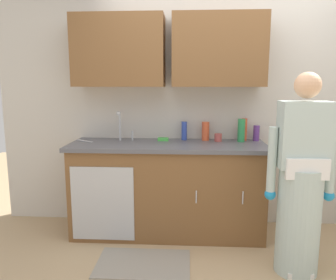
{
  "coord_description": "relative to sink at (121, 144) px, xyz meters",
  "views": [
    {
      "loc": [
        -0.35,
        -2.56,
        1.54
      ],
      "look_at": [
        -0.54,
        0.55,
        1.0
      ],
      "focal_mm": 35.52,
      "sensor_mm": 36.0,
      "label": 1
    }
  ],
  "objects": [
    {
      "name": "bottle_water_short",
      "position": [
        1.22,
        0.13,
        0.13
      ],
      "size": [
        0.07,
        0.07,
        0.23
      ],
      "primitive_type": "cylinder",
      "color": "#2D8C4C",
      "rests_on": "countertop"
    },
    {
      "name": "bottle_soap",
      "position": [
        1.26,
        0.21,
        0.13
      ],
      "size": [
        0.06,
        0.06,
        0.23
      ],
      "primitive_type": "cylinder",
      "color": "#E05933",
      "rests_on": "countertop"
    },
    {
      "name": "bottle_water_tall",
      "position": [
        1.39,
        0.2,
        0.09
      ],
      "size": [
        0.06,
        0.06,
        0.16
      ],
      "primitive_type": "cylinder",
      "color": "#66388C",
      "rests_on": "countertop"
    },
    {
      "name": "countertop",
      "position": [
        0.47,
        -0.01,
        -0.01
      ],
      "size": [
        1.96,
        0.66,
        0.04
      ],
      "primitive_type": "cube",
      "color": "#595960",
      "rests_on": "counter_cabinet"
    },
    {
      "name": "bottle_dish_liquid",
      "position": [
        0.86,
        0.2,
        0.11
      ],
      "size": [
        0.08,
        0.08,
        0.19
      ],
      "primitive_type": "cylinder",
      "color": "#E05933",
      "rests_on": "countertop"
    },
    {
      "name": "cup_by_sink",
      "position": [
        0.99,
        0.14,
        0.05
      ],
      "size": [
        0.08,
        0.08,
        0.08
      ],
      "primitive_type": "cylinder",
      "color": "#B24C47",
      "rests_on": "countertop"
    },
    {
      "name": "counter_cabinet",
      "position": [
        0.47,
        -0.01,
        -0.48
      ],
      "size": [
        1.9,
        0.62,
        0.9
      ],
      "color": "brown",
      "rests_on": "ground"
    },
    {
      "name": "ground_plane",
      "position": [
        1.02,
        -0.71,
        -0.93
      ],
      "size": [
        9.0,
        9.0,
        0.0
      ],
      "primitive_type": "plane",
      "color": "tan"
    },
    {
      "name": "floor_mat",
      "position": [
        0.3,
        -0.66,
        -0.92
      ],
      "size": [
        0.8,
        0.5,
        0.01
      ],
      "primitive_type": "cube",
      "color": "gray",
      "rests_on": "ground"
    },
    {
      "name": "bottle_cleaner_spray",
      "position": [
        0.63,
        0.21,
        0.11
      ],
      "size": [
        0.06,
        0.06,
        0.19
      ],
      "primitive_type": "cylinder",
      "color": "#334CB2",
      "rests_on": "countertop"
    },
    {
      "name": "sink",
      "position": [
        0.0,
        0.0,
        0.0
      ],
      "size": [
        0.5,
        0.36,
        0.35
      ],
      "color": "#B7BABF",
      "rests_on": "counter_cabinet"
    },
    {
      "name": "kitchen_wall_with_uppers",
      "position": [
        0.88,
        0.29,
        0.55
      ],
      "size": [
        4.8,
        0.44,
        2.7
      ],
      "color": "beige",
      "rests_on": "ground"
    },
    {
      "name": "person_at_sink",
      "position": [
        1.57,
        -0.68,
        -0.23
      ],
      "size": [
        0.55,
        0.34,
        1.62
      ],
      "color": "white",
      "rests_on": "ground"
    },
    {
      "name": "knife_on_counter",
      "position": [
        -0.4,
        0.07,
        0.02
      ],
      "size": [
        0.21,
        0.16,
        0.01
      ],
      "primitive_type": "cube",
      "rotation": [
        0.0,
        0.0,
        5.66
      ],
      "color": "silver",
      "rests_on": "countertop"
    },
    {
      "name": "sponge",
      "position": [
        0.41,
        0.15,
        0.03
      ],
      "size": [
        0.11,
        0.07,
        0.03
      ],
      "primitive_type": "cube",
      "color": "#4CBF4C",
      "rests_on": "countertop"
    }
  ]
}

